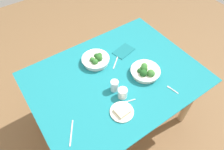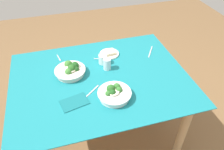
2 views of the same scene
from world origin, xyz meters
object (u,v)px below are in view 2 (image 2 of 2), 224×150
at_px(water_glass_center, 107,64).
at_px(table_knife_right, 150,52).
at_px(table_knife_left, 91,93).
at_px(fork_by_far_bowl, 59,58).
at_px(fork_by_near_bowl, 100,59).
at_px(bread_side_plate, 109,53).
at_px(broccoli_bowl_far, 71,70).
at_px(napkin_folded_upper, 74,102).
at_px(water_glass_side, 103,59).
at_px(broccoli_bowl_near, 114,94).

bearing_deg(water_glass_center, table_knife_right, 16.16).
bearing_deg(table_knife_left, fork_by_far_bowl, -110.38).
height_order(water_glass_center, fork_by_near_bowl, water_glass_center).
bearing_deg(bread_side_plate, broccoli_bowl_far, -154.13).
height_order(bread_side_plate, napkin_folded_upper, bread_side_plate).
bearing_deg(table_knife_right, fork_by_far_bowl, -65.72).
xyz_separation_m(table_knife_left, napkin_folded_upper, (-0.13, -0.06, 0.00)).
distance_m(water_glass_center, table_knife_left, 0.32).
xyz_separation_m(bread_side_plate, fork_by_far_bowl, (-0.46, 0.07, -0.01)).
distance_m(water_glass_side, napkin_folded_upper, 0.51).
bearing_deg(broccoli_bowl_near, napkin_folded_upper, 175.08).
height_order(fork_by_near_bowl, napkin_folded_upper, napkin_folded_upper).
height_order(water_glass_side, table_knife_right, water_glass_side).
relative_size(water_glass_center, fork_by_far_bowl, 0.96).
distance_m(fork_by_far_bowl, table_knife_right, 0.85).
bearing_deg(bread_side_plate, water_glass_center, -110.46).
bearing_deg(fork_by_near_bowl, water_glass_center, -63.91).
bearing_deg(water_glass_side, fork_by_far_bowl, 154.01).
distance_m(broccoli_bowl_near, table_knife_right, 0.69).
relative_size(water_glass_side, table_knife_left, 0.42).
bearing_deg(fork_by_near_bowl, fork_by_far_bowl, 178.62).
height_order(water_glass_side, napkin_folded_upper, water_glass_side).
bearing_deg(broccoli_bowl_far, broccoli_bowl_near, -52.99).
relative_size(bread_side_plate, fork_by_far_bowl, 1.70).
distance_m(broccoli_bowl_far, bread_side_plate, 0.43).
bearing_deg(water_glass_center, broccoli_bowl_near, -96.31).
xyz_separation_m(broccoli_bowl_far, water_glass_center, (0.31, -0.02, 0.01)).
height_order(broccoli_bowl_near, table_knife_right, broccoli_bowl_near).
relative_size(water_glass_center, napkin_folded_upper, 0.52).
height_order(bread_side_plate, table_knife_right, bread_side_plate).
relative_size(water_glass_side, fork_by_far_bowl, 0.80).
bearing_deg(table_knife_left, broccoli_bowl_far, -107.90).
height_order(bread_side_plate, water_glass_side, water_glass_side).
bearing_deg(napkin_folded_upper, broccoli_bowl_near, -4.92).
xyz_separation_m(bread_side_plate, water_glass_side, (-0.09, -0.11, 0.03)).
bearing_deg(water_glass_side, bread_side_plate, 51.82).
distance_m(water_glass_center, fork_by_near_bowl, 0.17).
height_order(broccoli_bowl_near, table_knife_left, broccoli_bowl_near).
xyz_separation_m(water_glass_center, napkin_folded_upper, (-0.33, -0.32, -0.05)).
relative_size(broccoli_bowl_far, table_knife_right, 1.32).
bearing_deg(broccoli_bowl_far, table_knife_left, -67.83).
distance_m(broccoli_bowl_far, water_glass_center, 0.31).
relative_size(table_knife_left, table_knife_right, 1.03).
bearing_deg(fork_by_far_bowl, table_knife_right, 69.97).
bearing_deg(water_glass_center, table_knife_left, -128.09).
relative_size(bread_side_plate, table_knife_right, 0.93).
bearing_deg(broccoli_bowl_far, fork_by_near_bowl, 26.47).
xyz_separation_m(water_glass_center, fork_by_far_bowl, (-0.38, 0.27, -0.05)).
bearing_deg(broccoli_bowl_near, table_knife_right, 43.54).
distance_m(fork_by_near_bowl, napkin_folded_upper, 0.56).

